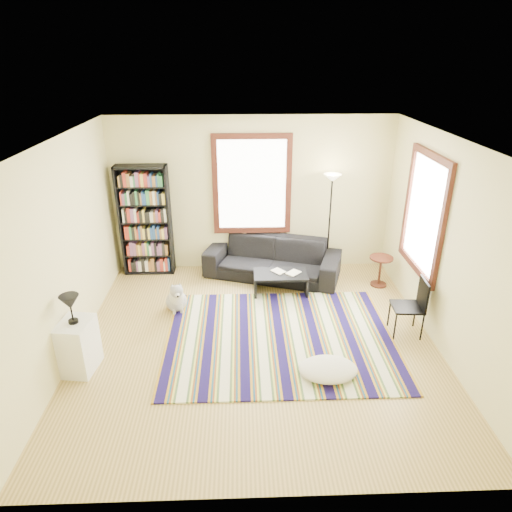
{
  "coord_description": "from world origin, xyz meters",
  "views": [
    {
      "loc": [
        -0.21,
        -5.42,
        3.77
      ],
      "look_at": [
        0.0,
        0.5,
        1.1
      ],
      "focal_mm": 32.0,
      "sensor_mm": 36.0,
      "label": 1
    }
  ],
  "objects_px": {
    "bookshelf": "(146,221)",
    "dog": "(176,295)",
    "side_table": "(380,271)",
    "floor_cushion": "(328,369)",
    "sofa": "(272,258)",
    "floor_lamp": "(329,226)",
    "coffee_table": "(280,283)",
    "white_cabinet": "(78,346)",
    "folding_chair": "(407,307)"
  },
  "relations": [
    {
      "from": "bookshelf",
      "to": "dog",
      "type": "bearing_deg",
      "value": -64.95
    },
    {
      "from": "bookshelf",
      "to": "dog",
      "type": "distance_m",
      "value": 1.73
    },
    {
      "from": "bookshelf",
      "to": "side_table",
      "type": "relative_size",
      "value": 3.7
    },
    {
      "from": "floor_cushion",
      "to": "dog",
      "type": "bearing_deg",
      "value": 141.27
    },
    {
      "from": "sofa",
      "to": "floor_lamp",
      "type": "relative_size",
      "value": 1.28
    },
    {
      "from": "sofa",
      "to": "coffee_table",
      "type": "relative_size",
      "value": 2.65
    },
    {
      "from": "white_cabinet",
      "to": "dog",
      "type": "xyz_separation_m",
      "value": [
        1.05,
        1.45,
        -0.09
      ]
    },
    {
      "from": "coffee_table",
      "to": "floor_lamp",
      "type": "distance_m",
      "value": 1.39
    },
    {
      "from": "floor_cushion",
      "to": "white_cabinet",
      "type": "height_order",
      "value": "white_cabinet"
    },
    {
      "from": "coffee_table",
      "to": "floor_cushion",
      "type": "distance_m",
      "value": 2.25
    },
    {
      "from": "floor_cushion",
      "to": "white_cabinet",
      "type": "relative_size",
      "value": 1.07
    },
    {
      "from": "bookshelf",
      "to": "white_cabinet",
      "type": "height_order",
      "value": "bookshelf"
    },
    {
      "from": "white_cabinet",
      "to": "floor_cushion",
      "type": "bearing_deg",
      "value": 3.27
    },
    {
      "from": "folding_chair",
      "to": "floor_lamp",
      "type": "bearing_deg",
      "value": 115.02
    },
    {
      "from": "floor_cushion",
      "to": "dog",
      "type": "distance_m",
      "value": 2.72
    },
    {
      "from": "dog",
      "to": "sofa",
      "type": "bearing_deg",
      "value": 21.21
    },
    {
      "from": "coffee_table",
      "to": "side_table",
      "type": "height_order",
      "value": "side_table"
    },
    {
      "from": "folding_chair",
      "to": "white_cabinet",
      "type": "bearing_deg",
      "value": -167.66
    },
    {
      "from": "floor_lamp",
      "to": "dog",
      "type": "height_order",
      "value": "floor_lamp"
    },
    {
      "from": "bookshelf",
      "to": "dog",
      "type": "xyz_separation_m",
      "value": [
        0.66,
        -1.41,
        -0.74
      ]
    },
    {
      "from": "sofa",
      "to": "bookshelf",
      "type": "height_order",
      "value": "bookshelf"
    },
    {
      "from": "dog",
      "to": "floor_lamp",
      "type": "bearing_deg",
      "value": 11.16
    },
    {
      "from": "side_table",
      "to": "dog",
      "type": "distance_m",
      "value": 3.52
    },
    {
      "from": "dog",
      "to": "bookshelf",
      "type": "bearing_deg",
      "value": 100.81
    },
    {
      "from": "coffee_table",
      "to": "folding_chair",
      "type": "height_order",
      "value": "folding_chair"
    },
    {
      "from": "floor_lamp",
      "to": "dog",
      "type": "distance_m",
      "value": 2.97
    },
    {
      "from": "bookshelf",
      "to": "folding_chair",
      "type": "height_order",
      "value": "bookshelf"
    },
    {
      "from": "coffee_table",
      "to": "floor_lamp",
      "type": "relative_size",
      "value": 0.48
    },
    {
      "from": "folding_chair",
      "to": "white_cabinet",
      "type": "relative_size",
      "value": 1.23
    },
    {
      "from": "floor_lamp",
      "to": "coffee_table",
      "type": "bearing_deg",
      "value": -141.37
    },
    {
      "from": "floor_cushion",
      "to": "side_table",
      "type": "xyz_separation_m",
      "value": [
        1.33,
        2.4,
        0.18
      ]
    },
    {
      "from": "side_table",
      "to": "sofa",
      "type": "bearing_deg",
      "value": 166.75
    },
    {
      "from": "bookshelf",
      "to": "white_cabinet",
      "type": "distance_m",
      "value": 2.96
    },
    {
      "from": "folding_chair",
      "to": "white_cabinet",
      "type": "xyz_separation_m",
      "value": [
        -4.45,
        -0.67,
        -0.08
      ]
    },
    {
      "from": "floor_lamp",
      "to": "folding_chair",
      "type": "height_order",
      "value": "floor_lamp"
    },
    {
      "from": "floor_cushion",
      "to": "folding_chair",
      "type": "relative_size",
      "value": 0.87
    },
    {
      "from": "floor_cushion",
      "to": "folding_chair",
      "type": "distance_m",
      "value": 1.61
    },
    {
      "from": "sofa",
      "to": "dog",
      "type": "distance_m",
      "value": 1.97
    },
    {
      "from": "bookshelf",
      "to": "coffee_table",
      "type": "relative_size",
      "value": 2.22
    },
    {
      "from": "floor_lamp",
      "to": "white_cabinet",
      "type": "distance_m",
      "value": 4.58
    },
    {
      "from": "sofa",
      "to": "folding_chair",
      "type": "xyz_separation_m",
      "value": [
        1.8,
        -1.92,
        0.08
      ]
    },
    {
      "from": "sofa",
      "to": "folding_chair",
      "type": "relative_size",
      "value": 2.78
    },
    {
      "from": "floor_lamp",
      "to": "folding_chair",
      "type": "xyz_separation_m",
      "value": [
        0.78,
        -2.02,
        -0.5
      ]
    },
    {
      "from": "coffee_table",
      "to": "floor_lamp",
      "type": "xyz_separation_m",
      "value": [
        0.92,
        0.73,
        0.75
      ]
    },
    {
      "from": "sofa",
      "to": "coffee_table",
      "type": "distance_m",
      "value": 0.66
    },
    {
      "from": "bookshelf",
      "to": "floor_lamp",
      "type": "height_order",
      "value": "bookshelf"
    },
    {
      "from": "floor_cushion",
      "to": "side_table",
      "type": "bearing_deg",
      "value": 61.0
    },
    {
      "from": "coffee_table",
      "to": "white_cabinet",
      "type": "xyz_separation_m",
      "value": [
        -2.75,
        -1.96,
        0.17
      ]
    },
    {
      "from": "floor_lamp",
      "to": "side_table",
      "type": "distance_m",
      "value": 1.19
    },
    {
      "from": "bookshelf",
      "to": "sofa",
      "type": "bearing_deg",
      "value": -6.8
    }
  ]
}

